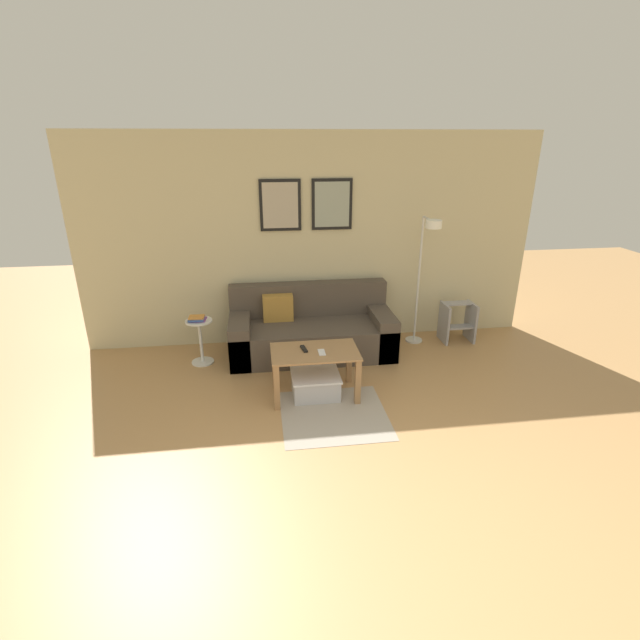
% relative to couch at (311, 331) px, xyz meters
% --- Properties ---
extents(ground_plane, '(16.00, 16.00, 0.00)m').
position_rel_couch_xyz_m(ground_plane, '(0.08, -3.21, -0.27)').
color(ground_plane, tan).
extents(wall_back, '(5.60, 0.09, 2.55)m').
position_rel_couch_xyz_m(wall_back, '(0.08, 0.44, 1.01)').
color(wall_back, '#C6BC93').
rests_on(wall_back, ground_plane).
extents(area_rug, '(1.00, 0.97, 0.01)m').
position_rel_couch_xyz_m(area_rug, '(0.05, -1.43, -0.27)').
color(area_rug, '#A39989').
rests_on(area_rug, ground_plane).
extents(couch, '(1.94, 0.85, 0.80)m').
position_rel_couch_xyz_m(couch, '(0.00, 0.00, 0.00)').
color(couch, '#4C4238').
rests_on(couch, ground_plane).
extents(coffee_table, '(0.87, 0.52, 0.49)m').
position_rel_couch_xyz_m(coffee_table, '(-0.08, -1.03, 0.11)').
color(coffee_table, '#997047').
rests_on(coffee_table, ground_plane).
extents(storage_bin, '(0.49, 0.42, 0.23)m').
position_rel_couch_xyz_m(storage_bin, '(-0.07, -1.04, -0.16)').
color(storage_bin, '#B2B2B7').
rests_on(storage_bin, ground_plane).
extents(floor_lamp, '(0.22, 0.53, 1.61)m').
position_rel_couch_xyz_m(floor_lamp, '(1.36, -0.05, 0.84)').
color(floor_lamp, silver).
rests_on(floor_lamp, ground_plane).
extents(side_table, '(0.30, 0.30, 0.53)m').
position_rel_couch_xyz_m(side_table, '(-1.29, -0.13, 0.04)').
color(side_table, silver).
rests_on(side_table, ground_plane).
extents(book_stack, '(0.20, 0.18, 0.05)m').
position_rel_couch_xyz_m(book_stack, '(-1.31, -0.13, 0.28)').
color(book_stack, '#8C4C93').
rests_on(book_stack, side_table).
extents(remote_control, '(0.07, 0.15, 0.02)m').
position_rel_couch_xyz_m(remote_control, '(-0.18, -0.99, 0.23)').
color(remote_control, black).
rests_on(remote_control, coffee_table).
extents(cell_phone, '(0.07, 0.14, 0.01)m').
position_rel_couch_xyz_m(cell_phone, '(-0.02, -1.08, 0.22)').
color(cell_phone, silver).
rests_on(cell_phone, coffee_table).
extents(step_stool, '(0.39, 0.32, 0.50)m').
position_rel_couch_xyz_m(step_stool, '(1.91, 0.08, -0.01)').
color(step_stool, '#99999E').
rests_on(step_stool, ground_plane).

